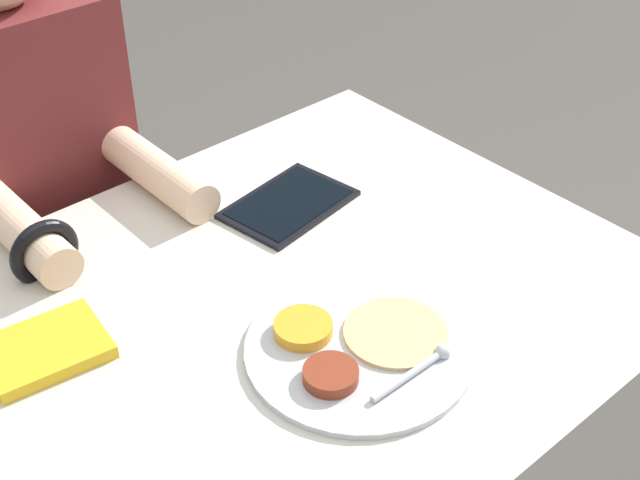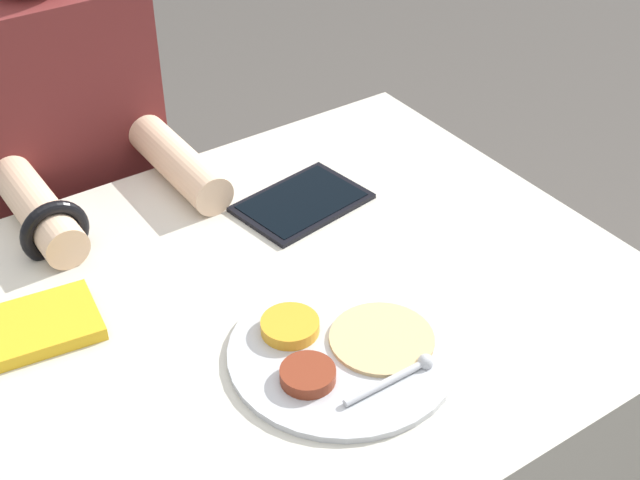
{
  "view_description": "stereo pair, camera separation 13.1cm",
  "coord_description": "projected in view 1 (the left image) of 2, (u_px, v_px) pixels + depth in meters",
  "views": [
    {
      "loc": [
        -0.58,
        -0.77,
        1.58
      ],
      "look_at": [
        0.12,
        0.02,
        0.79
      ],
      "focal_mm": 50.0,
      "sensor_mm": 36.0,
      "label": 1
    },
    {
      "loc": [
        -0.48,
        -0.86,
        1.58
      ],
      "look_at": [
        0.12,
        0.02,
        0.79
      ],
      "focal_mm": 50.0,
      "sensor_mm": 36.0,
      "label": 2
    }
  ],
  "objects": [
    {
      "name": "dining_table",
      "position": [
        275.0,
        473.0,
        1.5
      ],
      "size": [
        1.11,
        0.85,
        0.73
      ],
      "color": "beige",
      "rests_on": "ground_plane"
    },
    {
      "name": "tablet_device",
      "position": [
        289.0,
        204.0,
        1.49
      ],
      "size": [
        0.23,
        0.17,
        0.01
      ],
      "color": "black",
      "rests_on": "dining_table"
    },
    {
      "name": "person_diner",
      "position": [
        50.0,
        236.0,
        1.69
      ],
      "size": [
        0.35,
        0.47,
        1.21
      ],
      "color": "black",
      "rests_on": "ground_plane"
    },
    {
      "name": "red_notebook",
      "position": [
        46.0,
        350.0,
        1.2
      ],
      "size": [
        0.17,
        0.14,
        0.02
      ],
      "color": "silver",
      "rests_on": "dining_table"
    },
    {
      "name": "thali_tray",
      "position": [
        356.0,
        348.0,
        1.21
      ],
      "size": [
        0.31,
        0.31,
        0.03
      ],
      "color": "#B7BABF",
      "rests_on": "dining_table"
    }
  ]
}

